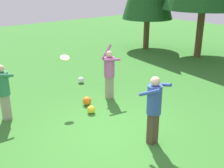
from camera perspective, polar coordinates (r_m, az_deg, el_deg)
The scene contains 8 objects.
ground_plane at distance 7.17m, azimuth 0.77°, elevation -10.44°, with size 40.00×40.00×0.00m, color #387A2D.
person_thrower at distance 8.97m, azimuth -0.56°, elevation 2.79°, with size 0.58×0.58×1.78m.
person_catcher at distance 8.09m, azimuth -21.53°, elevation -0.78°, with size 0.57×0.63×1.61m.
person_bystander at distance 6.46m, azimuth 8.66°, elevation -4.26°, with size 0.63×0.55×1.69m.
frisbee at distance 8.32m, azimuth -9.71°, elevation 5.35°, with size 0.33×0.34×0.12m.
ball_white at distance 10.69m, azimuth -6.41°, elevation 0.82°, with size 0.24×0.24×0.24m, color white.
ball_yellow at distance 8.23m, azimuth -4.32°, elevation -5.27°, with size 0.24×0.24×0.24m, color yellow.
ball_orange at distance 8.76m, azimuth -5.18°, elevation -3.50°, with size 0.28×0.28×0.28m, color orange.
Camera 1 is at (4.62, -4.08, 3.67)m, focal length 44.33 mm.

